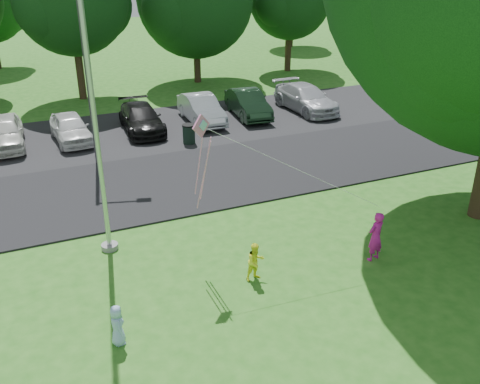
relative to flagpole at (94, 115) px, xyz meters
name	(u,v)px	position (x,y,z in m)	size (l,w,h in m)	color
ground	(293,316)	(3.50, -5.00, -4.17)	(120.00, 120.00, 0.00)	#2A6D1C
park_road	(181,180)	(3.50, 4.00, -4.14)	(60.00, 6.00, 0.06)	black
parking_strip	(140,131)	(3.50, 10.50, -4.14)	(42.00, 7.00, 0.06)	black
flagpole	(94,115)	(0.00, 0.00, 0.00)	(0.50, 0.50, 10.00)	#B7BABF
street_lamp	(93,64)	(1.13, 7.02, -0.04)	(1.89, 0.69, 6.86)	#3F3F44
trash_can	(189,134)	(5.12, 7.82, -3.69)	(0.59, 0.59, 0.94)	black
horizon_trees	(130,1)	(7.56, 28.88, 0.14)	(77.46, 7.20, 7.02)	#332316
parked_cars	(153,116)	(4.17, 10.48, -3.45)	(19.90, 4.75, 1.39)	maroon
woman	(375,236)	(6.89, -3.62, -3.41)	(0.55, 0.36, 1.51)	#C81A96
child_yellow	(256,262)	(3.34, -3.17, -3.62)	(0.53, 0.42, 1.10)	#F7FF28
child_blue	(117,325)	(-0.62, -4.27, -3.66)	(0.50, 0.32, 1.01)	#9ABCEC
kite	(205,143)	(2.43, -1.96, -0.51)	(4.84, 1.97, 2.73)	pink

